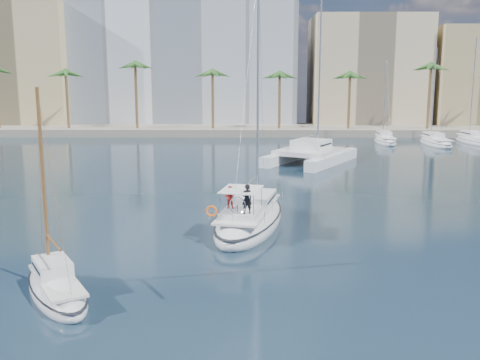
{
  "coord_description": "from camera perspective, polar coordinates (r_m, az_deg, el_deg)",
  "views": [
    {
      "loc": [
        0.16,
        -29.29,
        8.81
      ],
      "look_at": [
        -0.21,
        1.5,
        3.06
      ],
      "focal_mm": 40.0,
      "sensor_mm": 36.0,
      "label": 1
    }
  ],
  "objects": [
    {
      "name": "small_sloop",
      "position": [
        23.77,
        -18.99,
        -10.82
      ],
      "size": [
        4.98,
        6.41,
        9.06
      ],
      "rotation": [
        0.0,
        0.0,
        0.55
      ],
      "color": "silver",
      "rests_on": "ground"
    },
    {
      "name": "main_sloop",
      "position": [
        32.72,
        1.06,
        -4.11
      ],
      "size": [
        5.78,
        11.56,
        16.43
      ],
      "rotation": [
        0.0,
        0.0,
        -0.21
      ],
      "color": "silver",
      "rests_on": "ground"
    },
    {
      "name": "building_beige",
      "position": [
        101.67,
        13.34,
        10.97
      ],
      "size": [
        20.0,
        14.0,
        20.0
      ],
      "primitive_type": "cube",
      "color": "#C8B38F",
      "rests_on": "ground"
    },
    {
      "name": "moored_yacht_a",
      "position": [
        79.31,
        15.2,
        3.83
      ],
      "size": [
        3.37,
        9.52,
        11.9
      ],
      "primitive_type": null,
      "rotation": [
        0.0,
        0.0,
        -0.07
      ],
      "color": "silver",
      "rests_on": "ground"
    },
    {
      "name": "palm_centre",
      "position": [
        86.3,
        0.59,
        11.55
      ],
      "size": [
        3.6,
        3.6,
        12.3
      ],
      "color": "brown",
      "rests_on": "ground"
    },
    {
      "name": "ground",
      "position": [
        30.58,
        0.36,
        -6.16
      ],
      "size": [
        160.0,
        160.0,
        0.0
      ],
      "primitive_type": "plane",
      "color": "black",
      "rests_on": "ground"
    },
    {
      "name": "moored_yacht_c",
      "position": [
        83.52,
        23.89,
        3.62
      ],
      "size": [
        3.98,
        12.33,
        15.54
      ],
      "primitive_type": null,
      "rotation": [
        0.0,
        0.0,
        0.03
      ],
      "color": "silver",
      "rests_on": "ground"
    },
    {
      "name": "seagull",
      "position": [
        35.4,
        1.3,
        -2.14
      ],
      "size": [
        1.15,
        0.49,
        0.21
      ],
      "color": "silver",
      "rests_on": "ground"
    },
    {
      "name": "palm_right",
      "position": [
        92.7,
        22.51,
        10.7
      ],
      "size": [
        3.6,
        3.6,
        12.3
      ],
      "color": "brown",
      "rests_on": "ground"
    },
    {
      "name": "palm_left",
      "position": [
        92.81,
        -21.3,
        10.78
      ],
      "size": [
        3.6,
        3.6,
        12.3
      ],
      "color": "brown",
      "rests_on": "ground"
    },
    {
      "name": "moored_yacht_b",
      "position": [
        79.31,
        20.12,
        3.55
      ],
      "size": [
        3.32,
        10.83,
        13.72
      ],
      "primitive_type": null,
      "rotation": [
        0.0,
        0.0,
        -0.02
      ],
      "color": "silver",
      "rests_on": "ground"
    },
    {
      "name": "catamaran",
      "position": [
        58.52,
        7.52,
        2.97
      ],
      "size": [
        11.55,
        13.84,
        18.04
      ],
      "rotation": [
        0.0,
        0.0,
        -0.52
      ],
      "color": "silver",
      "rests_on": "ground"
    },
    {
      "name": "building_modern",
      "position": [
        103.14,
        -6.25,
        13.4
      ],
      "size": [
        42.0,
        16.0,
        28.0
      ],
      "primitive_type": "cube",
      "color": "white",
      "rests_on": "ground"
    },
    {
      "name": "quay",
      "position": [
        90.66,
        0.59,
        5.38
      ],
      "size": [
        120.0,
        14.0,
        1.2
      ],
      "primitive_type": "cube",
      "color": "gray",
      "rests_on": "ground"
    },
    {
      "name": "building_tan_left",
      "position": [
        106.97,
        -22.96,
        10.93
      ],
      "size": [
        22.0,
        14.0,
        22.0
      ],
      "primitive_type": "cube",
      "color": "tan",
      "rests_on": "ground"
    }
  ]
}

